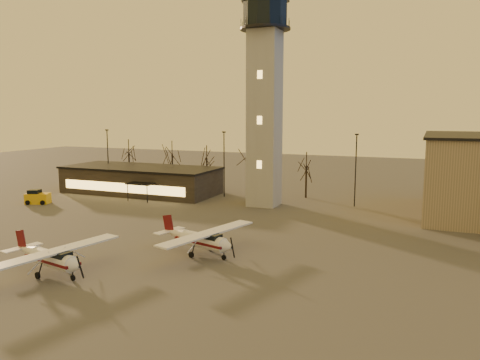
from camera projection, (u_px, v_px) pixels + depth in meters
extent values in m
plane|color=#464340|center=(143.00, 271.00, 38.84)|extent=(220.00, 220.00, 0.00)
cube|color=gray|center=(265.00, 120.00, 64.55)|extent=(4.00, 4.00, 24.00)
cylinder|color=black|center=(265.00, 29.00, 62.80)|extent=(6.80, 6.80, 0.30)
cylinder|color=black|center=(265.00, 15.00, 62.54)|extent=(6.00, 6.00, 3.40)
cylinder|color=gray|center=(265.00, 0.00, 62.27)|extent=(6.60, 6.60, 0.40)
cube|color=black|center=(141.00, 181.00, 76.15)|extent=(25.00, 10.00, 4.00)
cube|color=black|center=(141.00, 168.00, 75.85)|extent=(25.40, 10.40, 0.30)
cube|color=#FCC258|center=(122.00, 188.00, 71.62)|extent=(22.00, 0.08, 1.40)
cube|color=black|center=(140.00, 184.00, 69.07)|extent=(4.00, 2.00, 0.20)
cylinder|color=black|center=(108.00, 159.00, 80.59)|extent=(0.16, 0.16, 10.00)
cube|color=black|center=(107.00, 130.00, 79.86)|extent=(0.50, 0.25, 0.18)
cylinder|color=black|center=(224.00, 165.00, 72.24)|extent=(0.16, 0.16, 10.00)
cube|color=black|center=(224.00, 132.00, 71.52)|extent=(0.50, 0.25, 0.18)
cylinder|color=black|center=(356.00, 171.00, 64.66)|extent=(0.16, 0.16, 10.00)
cube|color=black|center=(357.00, 134.00, 63.93)|extent=(0.50, 0.25, 0.18)
cylinder|color=black|center=(129.00, 168.00, 86.38)|extent=(0.28, 0.28, 5.74)
cylinder|color=black|center=(207.00, 173.00, 80.34)|extent=(0.28, 0.28, 5.25)
cylinder|color=black|center=(247.00, 176.00, 73.21)|extent=(0.28, 0.28, 6.16)
cylinder|color=black|center=(306.00, 182.00, 71.71)|extent=(0.28, 0.28, 4.97)
cylinder|color=black|center=(172.00, 169.00, 85.18)|extent=(0.28, 0.28, 5.60)
cylinder|color=silver|center=(204.00, 241.00, 42.92)|extent=(5.05, 2.62, 1.37)
cone|color=silver|center=(227.00, 246.00, 41.19)|extent=(1.26, 1.52, 1.31)
cone|color=silver|center=(176.00, 233.00, 45.09)|extent=(2.75, 1.79, 1.16)
cube|color=black|center=(212.00, 238.00, 42.21)|extent=(1.82, 1.49, 0.74)
cube|color=#4E0B0E|center=(202.00, 241.00, 43.06)|extent=(5.87, 2.88, 0.23)
cube|color=silver|center=(208.00, 233.00, 42.48)|extent=(4.62, 11.62, 0.15)
cube|color=silver|center=(169.00, 231.00, 45.65)|extent=(1.84, 3.61, 0.08)
cube|color=#4E0B0E|center=(168.00, 223.00, 45.61)|extent=(1.43, 0.47, 1.79)
cylinder|color=silver|center=(54.00, 259.00, 37.65)|extent=(4.93, 2.28, 1.34)
cone|color=silver|center=(76.00, 266.00, 36.09)|extent=(1.17, 1.44, 1.28)
cone|color=silver|center=(29.00, 250.00, 39.58)|extent=(2.66, 1.62, 1.14)
cube|color=black|center=(61.00, 256.00, 37.00)|extent=(1.74, 1.38, 0.72)
cube|color=#4F0B0F|center=(52.00, 260.00, 37.77)|extent=(5.75, 2.49, 0.23)
cube|color=silver|center=(57.00, 251.00, 37.24)|extent=(3.82, 11.46, 0.14)
cube|color=silver|center=(22.00, 247.00, 40.08)|extent=(1.60, 3.53, 0.08)
cube|color=#4F0B0F|center=(21.00, 239.00, 40.04)|extent=(1.42, 0.37, 1.75)
cube|color=#DBA20C|center=(38.00, 198.00, 67.25)|extent=(3.64, 2.75, 1.51)
cube|color=black|center=(35.00, 193.00, 67.14)|extent=(1.95, 1.95, 0.87)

